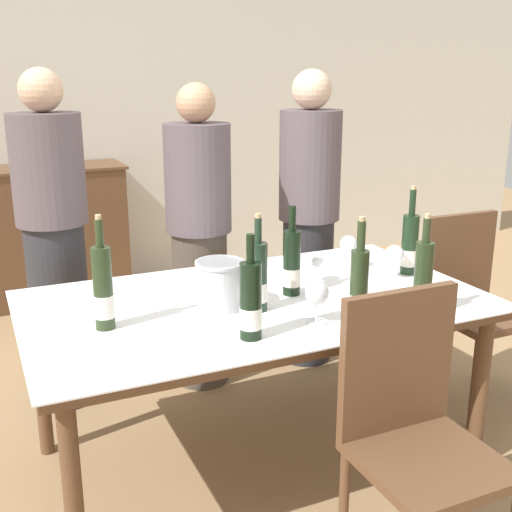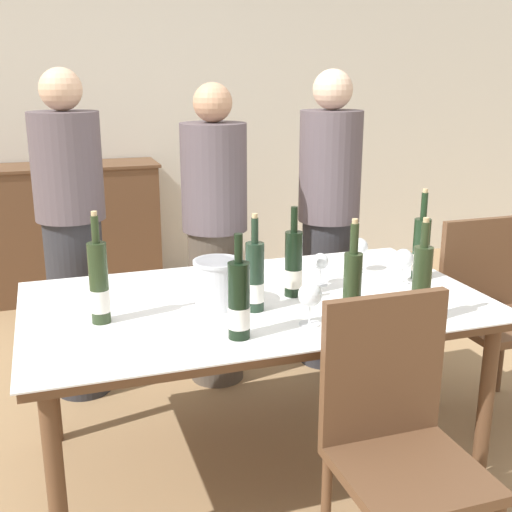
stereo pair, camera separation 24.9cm
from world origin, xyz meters
name	(u,v)px [view 2 (the right image)]	position (x,y,z in m)	size (l,w,h in m)	color
ground_plane	(256,459)	(0.00, 0.00, 0.00)	(12.00, 12.00, 0.00)	#A37F56
back_wall	(142,98)	(0.00, 2.73, 1.40)	(8.00, 0.10, 2.80)	silver
sideboard_cabinet	(66,231)	(-0.64, 2.44, 0.48)	(1.35, 0.46, 0.96)	brown
dining_table	(256,314)	(0.00, 0.00, 0.66)	(1.80, 1.04, 0.73)	brown
ice_bucket	(218,282)	(-0.16, -0.03, 0.82)	(0.19, 0.19, 0.19)	silver
wine_bottle_0	(239,302)	(-0.17, -0.34, 0.85)	(0.08, 0.08, 0.36)	black
wine_bottle_1	(421,286)	(0.48, -0.41, 0.86)	(0.07, 0.07, 0.39)	#28381E
wine_bottle_2	(99,285)	(-0.60, -0.05, 0.87)	(0.07, 0.07, 0.41)	#28381E
wine_bottle_3	(255,278)	(-0.04, -0.11, 0.85)	(0.07, 0.07, 0.37)	#1E3323
wine_bottle_4	(352,292)	(0.22, -0.39, 0.86)	(0.07, 0.07, 0.40)	#28381E
wine_bottle_5	(421,250)	(0.76, 0.03, 0.86)	(0.07, 0.07, 0.40)	black
wine_bottle_6	(293,265)	(0.16, 0.00, 0.85)	(0.07, 0.07, 0.37)	black
wine_glass_0	(359,248)	(0.55, 0.20, 0.84)	(0.08, 0.08, 0.16)	white
wine_glass_1	(310,296)	(0.10, -0.31, 0.83)	(0.09, 0.09, 0.16)	white
wine_glass_2	(404,260)	(0.66, 0.00, 0.83)	(0.09, 0.09, 0.15)	white
wine_glass_3	(320,263)	(0.31, 0.09, 0.82)	(0.07, 0.07, 0.14)	white
chair_near_front	(396,430)	(0.21, -0.75, 0.53)	(0.42, 0.42, 0.94)	brown
chair_right_end	(490,304)	(1.20, 0.09, 0.54)	(0.42, 0.42, 0.93)	brown
person_host	(73,239)	(-0.65, 0.88, 0.81)	(0.33, 0.33, 1.62)	#2D2D33
person_guest_left	(215,239)	(0.04, 0.80, 0.77)	(0.33, 0.33, 1.55)	#51473D
person_guest_right	(328,223)	(0.68, 0.81, 0.81)	(0.33, 0.33, 1.61)	#2D2D33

